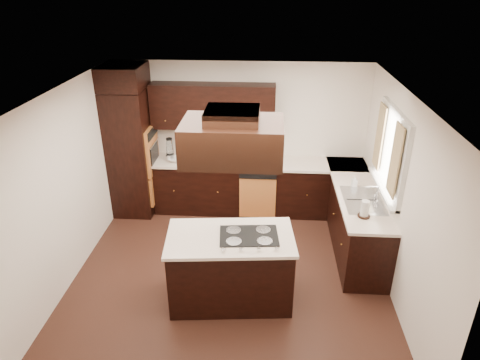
# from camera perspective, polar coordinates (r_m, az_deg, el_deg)

# --- Properties ---
(floor) EXTENTS (4.20, 4.20, 0.02)m
(floor) POSITION_cam_1_polar(r_m,az_deg,el_deg) (6.05, -1.37, -12.43)
(floor) COLOR #502B1E
(floor) RESTS_ON ground
(ceiling) EXTENTS (4.20, 4.20, 0.02)m
(ceiling) POSITION_cam_1_polar(r_m,az_deg,el_deg) (4.90, -1.68, 11.37)
(ceiling) COLOR white
(ceiling) RESTS_ON ground
(wall_back) EXTENTS (4.20, 0.02, 2.50)m
(wall_back) POSITION_cam_1_polar(r_m,az_deg,el_deg) (7.29, 0.03, 5.90)
(wall_back) COLOR white
(wall_back) RESTS_ON ground
(wall_front) EXTENTS (4.20, 0.02, 2.50)m
(wall_front) POSITION_cam_1_polar(r_m,az_deg,el_deg) (3.64, -4.73, -17.34)
(wall_front) COLOR white
(wall_front) RESTS_ON ground
(wall_left) EXTENTS (0.02, 4.20, 2.50)m
(wall_left) POSITION_cam_1_polar(r_m,az_deg,el_deg) (5.93, -22.27, -1.01)
(wall_left) COLOR white
(wall_left) RESTS_ON ground
(wall_right) EXTENTS (0.02, 4.20, 2.50)m
(wall_right) POSITION_cam_1_polar(r_m,az_deg,el_deg) (5.59, 20.60, -2.37)
(wall_right) COLOR white
(wall_right) RESTS_ON ground
(oven_column) EXTENTS (0.65, 0.75, 2.12)m
(oven_column) POSITION_cam_1_polar(r_m,az_deg,el_deg) (7.32, -14.23, 3.57)
(oven_column) COLOR black
(oven_column) RESTS_ON floor
(wall_oven_face) EXTENTS (0.05, 0.62, 0.78)m
(wall_oven_face) POSITION_cam_1_polar(r_m,az_deg,el_deg) (7.20, -11.62, 3.97)
(wall_oven_face) COLOR orange
(wall_oven_face) RESTS_ON oven_column
(base_cabinets_back) EXTENTS (2.93, 0.60, 0.88)m
(base_cabinets_back) POSITION_cam_1_polar(r_m,az_deg,el_deg) (7.32, 0.14, -0.91)
(base_cabinets_back) COLOR black
(base_cabinets_back) RESTS_ON floor
(base_cabinets_right) EXTENTS (0.60, 2.40, 0.88)m
(base_cabinets_right) POSITION_cam_1_polar(r_m,az_deg,el_deg) (6.65, 15.00, -4.83)
(base_cabinets_right) COLOR black
(base_cabinets_right) RESTS_ON floor
(countertop_back) EXTENTS (2.93, 0.63, 0.04)m
(countertop_back) POSITION_cam_1_polar(r_m,az_deg,el_deg) (7.11, 0.13, 2.35)
(countertop_back) COLOR beige
(countertop_back) RESTS_ON base_cabinets_back
(countertop_right) EXTENTS (0.63, 2.40, 0.04)m
(countertop_right) POSITION_cam_1_polar(r_m,az_deg,el_deg) (6.44, 15.34, -1.29)
(countertop_right) COLOR beige
(countertop_right) RESTS_ON base_cabinets_right
(upper_cabinets) EXTENTS (2.00, 0.34, 0.72)m
(upper_cabinets) POSITION_cam_1_polar(r_m,az_deg,el_deg) (6.99, -3.64, 9.79)
(upper_cabinets) COLOR black
(upper_cabinets) RESTS_ON wall_back
(dishwasher_front) EXTENTS (0.60, 0.05, 0.72)m
(dishwasher_front) POSITION_cam_1_polar(r_m,az_deg,el_deg) (7.07, 2.35, -2.37)
(dishwasher_front) COLOR orange
(dishwasher_front) RESTS_ON floor
(window_frame) EXTENTS (0.06, 1.32, 1.12)m
(window_frame) POSITION_cam_1_polar(r_m,az_deg,el_deg) (5.89, 19.48, 3.59)
(window_frame) COLOR silver
(window_frame) RESTS_ON wall_right
(window_pane) EXTENTS (0.00, 1.20, 1.00)m
(window_pane) POSITION_cam_1_polar(r_m,az_deg,el_deg) (5.90, 19.74, 3.58)
(window_pane) COLOR white
(window_pane) RESTS_ON wall_right
(curtain_left) EXTENTS (0.02, 0.34, 0.90)m
(curtain_left) POSITION_cam_1_polar(r_m,az_deg,el_deg) (5.49, 19.98, 2.44)
(curtain_left) COLOR beige
(curtain_left) RESTS_ON wall_right
(curtain_right) EXTENTS (0.02, 0.34, 0.90)m
(curtain_right) POSITION_cam_1_polar(r_m,az_deg,el_deg) (6.24, 18.11, 5.50)
(curtain_right) COLOR beige
(curtain_right) RESTS_ON wall_right
(sink_rim) EXTENTS (0.52, 0.84, 0.01)m
(sink_rim) POSITION_cam_1_polar(r_m,az_deg,el_deg) (6.12, 16.06, -2.58)
(sink_rim) COLOR silver
(sink_rim) RESTS_ON countertop_right
(island) EXTENTS (1.53, 0.93, 0.88)m
(island) POSITION_cam_1_polar(r_m,az_deg,el_deg) (5.40, -1.26, -11.78)
(island) COLOR black
(island) RESTS_ON floor
(island_top) EXTENTS (1.59, 0.99, 0.04)m
(island_top) POSITION_cam_1_polar(r_m,az_deg,el_deg) (5.13, -1.31, -7.71)
(island_top) COLOR beige
(island_top) RESTS_ON island
(cooktop) EXTENTS (0.73, 0.52, 0.01)m
(cooktop) POSITION_cam_1_polar(r_m,az_deg,el_deg) (5.12, 1.19, -7.43)
(cooktop) COLOR black
(cooktop) RESTS_ON island_top
(range_hood) EXTENTS (1.05, 0.72, 0.42)m
(range_hood) POSITION_cam_1_polar(r_m,az_deg,el_deg) (4.48, -1.02, 5.25)
(range_hood) COLOR black
(range_hood) RESTS_ON ceiling
(hood_duct) EXTENTS (0.55, 0.50, 0.13)m
(hood_duct) POSITION_cam_1_polar(r_m,az_deg,el_deg) (4.39, -1.04, 8.61)
(hood_duct) COLOR black
(hood_duct) RESTS_ON ceiling
(blender_base) EXTENTS (0.15, 0.15, 0.10)m
(blender_base) POSITION_cam_1_polar(r_m,az_deg,el_deg) (7.24, -9.26, 3.04)
(blender_base) COLOR silver
(blender_base) RESTS_ON countertop_back
(blender_pitcher) EXTENTS (0.13, 0.13, 0.26)m
(blender_pitcher) POSITION_cam_1_polar(r_m,az_deg,el_deg) (7.18, -9.37, 4.37)
(blender_pitcher) COLOR silver
(blender_pitcher) RESTS_ON blender_base
(spice_rack) EXTENTS (0.41, 0.14, 0.33)m
(spice_rack) POSITION_cam_1_polar(r_m,az_deg,el_deg) (7.05, -5.28, 3.64)
(spice_rack) COLOR black
(spice_rack) RESTS_ON countertop_back
(mixing_bowl) EXTENTS (0.30, 0.30, 0.06)m
(mixing_bowl) POSITION_cam_1_polar(r_m,az_deg,el_deg) (7.18, -8.49, 2.73)
(mixing_bowl) COLOR silver
(mixing_bowl) RESTS_ON countertop_back
(soap_bottle) EXTENTS (0.08, 0.08, 0.16)m
(soap_bottle) POSITION_cam_1_polar(r_m,az_deg,el_deg) (6.46, 15.02, -0.15)
(soap_bottle) COLOR silver
(soap_bottle) RESTS_ON countertop_right
(paper_towel) EXTENTS (0.12, 0.12, 0.23)m
(paper_towel) POSITION_cam_1_polar(r_m,az_deg,el_deg) (5.67, 16.30, -3.73)
(paper_towel) COLOR silver
(paper_towel) RESTS_ON countertop_right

